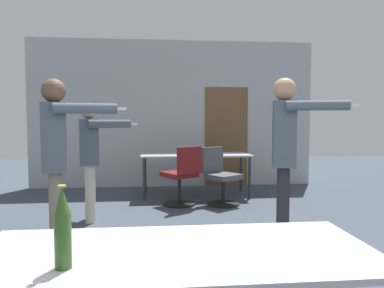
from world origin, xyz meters
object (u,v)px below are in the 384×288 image
at_px(beer_bottle, 63,229).
at_px(person_near_casual, 56,149).
at_px(person_left_plaid, 91,151).
at_px(office_chair_near_pushed, 182,177).
at_px(office_chair_side_rolled, 220,178).
at_px(person_center_tall, 285,144).

bearing_deg(beer_bottle, person_near_casual, 104.66).
xyz_separation_m(person_near_casual, person_left_plaid, (0.12, 1.28, -0.13)).
height_order(person_left_plaid, office_chair_near_pushed, person_left_plaid).
height_order(person_left_plaid, beer_bottle, person_left_plaid).
relative_size(office_chair_side_rolled, beer_bottle, 2.66).
bearing_deg(office_chair_side_rolled, person_near_casual, 12.15).
distance_m(person_center_tall, beer_bottle, 2.91).
xyz_separation_m(person_near_casual, office_chair_near_pushed, (1.42, 2.05, -0.63)).
bearing_deg(office_chair_side_rolled, person_left_plaid, -10.51).
distance_m(office_chair_side_rolled, office_chair_near_pushed, 0.62).
distance_m(person_center_tall, office_chair_side_rolled, 2.24).
xyz_separation_m(person_center_tall, office_chair_near_pushed, (-0.95, 2.05, -0.66)).
bearing_deg(beer_bottle, office_chair_near_pushed, 79.36).
relative_size(person_near_casual, office_chair_side_rolled, 1.93).
height_order(office_chair_near_pushed, beer_bottle, beer_bottle).
relative_size(person_near_casual, person_center_tall, 0.98).
xyz_separation_m(person_center_tall, beer_bottle, (-1.77, -2.30, -0.19)).
height_order(office_chair_side_rolled, office_chair_near_pushed, office_chair_near_pushed).
distance_m(person_near_casual, beer_bottle, 2.38).
bearing_deg(person_center_tall, person_left_plaid, -103.90).
relative_size(person_center_tall, beer_bottle, 5.24).
relative_size(person_left_plaid, office_chair_near_pushed, 1.67).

